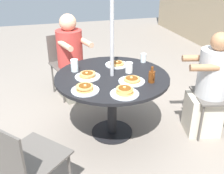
% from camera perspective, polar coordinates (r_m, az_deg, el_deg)
% --- Properties ---
extents(ground_plane, '(12.00, 12.00, 0.00)m').
position_cam_1_polar(ground_plane, '(3.07, 0.00, -9.77)').
color(ground_plane, gray).
extents(patio_table, '(1.19, 1.19, 0.71)m').
position_cam_1_polar(patio_table, '(2.76, 0.00, 0.50)').
color(patio_table, black).
rests_on(patio_table, ground).
extents(umbrella_pole, '(0.04, 0.04, 2.38)m').
position_cam_1_polar(umbrella_pole, '(2.56, 0.00, 12.32)').
color(umbrella_pole, '#ADADB2').
rests_on(umbrella_pole, ground).
extents(patio_chair_north, '(0.64, 0.64, 0.85)m').
position_cam_1_polar(patio_chair_north, '(2.05, -19.10, -14.63)').
color(patio_chair_north, '#514C47').
rests_on(patio_chair_north, ground).
extents(patio_chair_east, '(0.55, 0.55, 0.85)m').
position_cam_1_polar(patio_chair_east, '(3.09, 23.22, -0.90)').
color(patio_chair_east, '#514C47').
rests_on(patio_chair_east, ground).
extents(diner_east, '(0.43, 0.52, 1.16)m').
position_cam_1_polar(diner_east, '(3.01, 20.37, -0.57)').
color(diner_east, beige).
rests_on(diner_east, ground).
extents(patio_chair_south, '(0.56, 0.56, 0.85)m').
position_cam_1_polar(patio_chair_south, '(3.81, -9.86, 5.81)').
color(patio_chair_south, '#514C47').
rests_on(patio_chair_south, ground).
extents(diner_south, '(0.58, 0.47, 1.18)m').
position_cam_1_polar(diner_south, '(3.65, -8.84, 5.57)').
color(diner_south, gray).
rests_on(diner_south, ground).
extents(pancake_plate_a, '(0.26, 0.26, 0.05)m').
position_cam_1_polar(pancake_plate_a, '(2.58, 4.36, 1.47)').
color(pancake_plate_a, white).
rests_on(pancake_plate_a, patio_table).
extents(pancake_plate_b, '(0.26, 0.26, 0.06)m').
position_cam_1_polar(pancake_plate_b, '(2.68, -5.38, 2.50)').
color(pancake_plate_b, white).
rests_on(pancake_plate_b, patio_table).
extents(pancake_plate_c, '(0.26, 0.26, 0.07)m').
position_cam_1_polar(pancake_plate_c, '(2.33, 2.74, -1.03)').
color(pancake_plate_c, white).
rests_on(pancake_plate_c, patio_table).
extents(pancake_plate_d, '(0.26, 0.26, 0.05)m').
position_cam_1_polar(pancake_plate_d, '(2.98, 1.02, 5.02)').
color(pancake_plate_d, white).
rests_on(pancake_plate_d, patio_table).
extents(pancake_plate_e, '(0.26, 0.26, 0.06)m').
position_cam_1_polar(pancake_plate_e, '(2.40, -5.89, -0.38)').
color(pancake_plate_e, white).
rests_on(pancake_plate_e, patio_table).
extents(syrup_bottle, '(0.09, 0.06, 0.16)m').
position_cam_1_polar(syrup_bottle, '(2.57, 8.65, 2.31)').
color(syrup_bottle, '#602D0F').
rests_on(syrup_bottle, patio_table).
extents(coffee_cup, '(0.08, 0.08, 0.11)m').
position_cam_1_polar(coffee_cup, '(2.78, 3.72, 4.25)').
color(coffee_cup, white).
rests_on(coffee_cup, patio_table).
extents(drinking_glass_a, '(0.06, 0.06, 0.10)m').
position_cam_1_polar(drinking_glass_a, '(3.09, 6.85, 6.32)').
color(drinking_glass_a, silver).
rests_on(drinking_glass_a, patio_table).
extents(drinking_glass_b, '(0.08, 0.08, 0.13)m').
position_cam_1_polar(drinking_glass_b, '(2.83, -8.17, 4.67)').
color(drinking_glass_b, silver).
rests_on(drinking_glass_b, patio_table).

